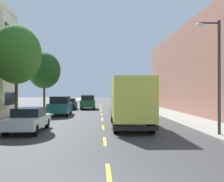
{
  "coord_description": "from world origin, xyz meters",
  "views": [
    {
      "loc": [
        -0.28,
        -5.43,
        2.39
      ],
      "look_at": [
        1.31,
        25.85,
        2.5
      ],
      "focal_mm": 41.25,
      "sensor_mm": 36.0,
      "label": 1
    }
  ],
  "objects_px": {
    "parked_pickup_red": "(119,99)",
    "parked_pickup_sky": "(126,101)",
    "street_tree_third": "(44,70)",
    "parked_suv_burgundy": "(130,101)",
    "street_lamp": "(216,67)",
    "parked_hatchback_black": "(69,104)",
    "parked_pickup_silver": "(136,105)",
    "moving_forest_sedan": "(88,102)",
    "delivery_box_truck": "(130,100)",
    "parked_suv_teal": "(60,106)",
    "street_tree_second": "(16,55)",
    "parked_sedan_white": "(29,119)"
  },
  "relations": [
    {
      "from": "parked_suv_burgundy",
      "to": "parked_hatchback_black",
      "type": "xyz_separation_m",
      "value": [
        -8.69,
        -2.92,
        -0.23
      ]
    },
    {
      "from": "parked_pickup_sky",
      "to": "street_tree_third",
      "type": "bearing_deg",
      "value": -125.02
    },
    {
      "from": "parked_pickup_silver",
      "to": "parked_hatchback_black",
      "type": "xyz_separation_m",
      "value": [
        -8.6,
        3.75,
        -0.07
      ]
    },
    {
      "from": "delivery_box_truck",
      "to": "parked_sedan_white",
      "type": "distance_m",
      "value": 6.56
    },
    {
      "from": "street_tree_third",
      "to": "parked_pickup_red",
      "type": "distance_m",
      "value": 32.1
    },
    {
      "from": "street_tree_second",
      "to": "parked_suv_burgundy",
      "type": "xyz_separation_m",
      "value": [
        10.8,
        18.82,
        -4.18
      ]
    },
    {
      "from": "street_lamp",
      "to": "parked_suv_burgundy",
      "type": "height_order",
      "value": "street_lamp"
    },
    {
      "from": "street_tree_third",
      "to": "parked_suv_burgundy",
      "type": "height_order",
      "value": "street_tree_third"
    },
    {
      "from": "parked_sedan_white",
      "to": "parked_pickup_red",
      "type": "xyz_separation_m",
      "value": [
        8.74,
        43.45,
        0.08
      ]
    },
    {
      "from": "parked_pickup_red",
      "to": "parked_suv_teal",
      "type": "height_order",
      "value": "parked_suv_teal"
    },
    {
      "from": "parked_sedan_white",
      "to": "parked_pickup_sky",
      "type": "xyz_separation_m",
      "value": [
        8.91,
        28.86,
        0.08
      ]
    },
    {
      "from": "street_lamp",
      "to": "moving_forest_sedan",
      "type": "distance_m",
      "value": 24.0
    },
    {
      "from": "parked_pickup_red",
      "to": "parked_pickup_sky",
      "type": "bearing_deg",
      "value": -89.31
    },
    {
      "from": "street_lamp",
      "to": "delivery_box_truck",
      "type": "relative_size",
      "value": 0.81
    },
    {
      "from": "street_tree_second",
      "to": "street_tree_third",
      "type": "distance_m",
      "value": 9.7
    },
    {
      "from": "parked_pickup_red",
      "to": "street_tree_third",
      "type": "bearing_deg",
      "value": -109.51
    },
    {
      "from": "street_tree_second",
      "to": "parked_sedan_white",
      "type": "xyz_separation_m",
      "value": [
        1.9,
        -3.73,
        -4.41
      ]
    },
    {
      "from": "street_tree_second",
      "to": "street_lamp",
      "type": "distance_m",
      "value": 13.81
    },
    {
      "from": "delivery_box_truck",
      "to": "moving_forest_sedan",
      "type": "distance_m",
      "value": 19.15
    },
    {
      "from": "parked_pickup_silver",
      "to": "moving_forest_sedan",
      "type": "height_order",
      "value": "moving_forest_sedan"
    },
    {
      "from": "delivery_box_truck",
      "to": "parked_suv_teal",
      "type": "xyz_separation_m",
      "value": [
        -6.02,
        9.45,
        -0.88
      ]
    },
    {
      "from": "delivery_box_truck",
      "to": "moving_forest_sedan",
      "type": "height_order",
      "value": "delivery_box_truck"
    },
    {
      "from": "delivery_box_truck",
      "to": "parked_suv_burgundy",
      "type": "height_order",
      "value": "delivery_box_truck"
    },
    {
      "from": "street_lamp",
      "to": "parked_pickup_sky",
      "type": "bearing_deg",
      "value": 92.78
    },
    {
      "from": "street_tree_third",
      "to": "parked_pickup_silver",
      "type": "distance_m",
      "value": 11.68
    },
    {
      "from": "parked_suv_teal",
      "to": "parked_pickup_silver",
      "type": "distance_m",
      "value": 9.87
    },
    {
      "from": "parked_pickup_red",
      "to": "moving_forest_sedan",
      "type": "height_order",
      "value": "moving_forest_sedan"
    },
    {
      "from": "parked_sedan_white",
      "to": "parked_pickup_silver",
      "type": "relative_size",
      "value": 0.85
    },
    {
      "from": "delivery_box_truck",
      "to": "parked_suv_burgundy",
      "type": "relative_size",
      "value": 1.55
    },
    {
      "from": "parked_pickup_red",
      "to": "parked_suv_teal",
      "type": "bearing_deg",
      "value": -104.58
    },
    {
      "from": "parked_hatchback_black",
      "to": "parked_pickup_sky",
      "type": "bearing_deg",
      "value": 46.63
    },
    {
      "from": "street_lamp",
      "to": "parked_pickup_sky",
      "type": "distance_m",
      "value": 31.33
    },
    {
      "from": "parked_pickup_red",
      "to": "parked_sedan_white",
      "type": "bearing_deg",
      "value": -101.37
    },
    {
      "from": "street_tree_second",
      "to": "parked_hatchback_black",
      "type": "relative_size",
      "value": 1.79
    },
    {
      "from": "street_lamp",
      "to": "parked_pickup_red",
      "type": "height_order",
      "value": "street_lamp"
    },
    {
      "from": "delivery_box_truck",
      "to": "parked_hatchback_black",
      "type": "distance_m",
      "value": 19.2
    },
    {
      "from": "street_tree_second",
      "to": "moving_forest_sedan",
      "type": "bearing_deg",
      "value": 74.44
    },
    {
      "from": "parked_pickup_silver",
      "to": "parked_hatchback_black",
      "type": "distance_m",
      "value": 9.39
    },
    {
      "from": "parked_pickup_red",
      "to": "parked_hatchback_black",
      "type": "height_order",
      "value": "parked_pickup_red"
    },
    {
      "from": "parked_sedan_white",
      "to": "parked_hatchback_black",
      "type": "relative_size",
      "value": 1.12
    },
    {
      "from": "street_lamp",
      "to": "parked_sedan_white",
      "type": "relative_size",
      "value": 1.34
    },
    {
      "from": "parked_hatchback_black",
      "to": "parked_pickup_red",
      "type": "bearing_deg",
      "value": 70.28
    },
    {
      "from": "parked_suv_teal",
      "to": "parked_suv_burgundy",
      "type": "xyz_separation_m",
      "value": [
        8.62,
        11.64,
        0.0
      ]
    },
    {
      "from": "parked_pickup_red",
      "to": "street_lamp",
      "type": "bearing_deg",
      "value": -87.88
    },
    {
      "from": "parked_pickup_red",
      "to": "parked_suv_burgundy",
      "type": "relative_size",
      "value": 1.1
    },
    {
      "from": "street_tree_third",
      "to": "parked_pickup_red",
      "type": "xyz_separation_m",
      "value": [
        10.64,
        30.03,
        -3.96
      ]
    },
    {
      "from": "street_lamp",
      "to": "parked_hatchback_black",
      "type": "distance_m",
      "value": 24.39
    },
    {
      "from": "parked_suv_teal",
      "to": "parked_pickup_sky",
      "type": "distance_m",
      "value": 19.91
    },
    {
      "from": "parked_pickup_sky",
      "to": "parked_suv_burgundy",
      "type": "height_order",
      "value": "parked_suv_burgundy"
    },
    {
      "from": "street_lamp",
      "to": "delivery_box_truck",
      "type": "xyz_separation_m",
      "value": [
        -4.14,
        3.77,
        -1.82
      ]
    }
  ]
}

